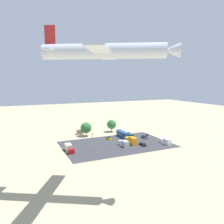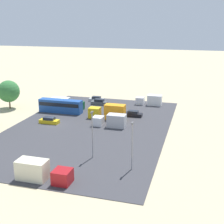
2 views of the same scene
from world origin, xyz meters
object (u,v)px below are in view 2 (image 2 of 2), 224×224
object	(u,v)px
parked_car_0	(133,114)
parked_truck_3	(41,172)
parked_truck_0	(66,104)
parked_truck_4	(111,121)
parked_truck_2	(109,112)
parked_truck_1	(150,100)
parked_car_1	(99,102)
parked_car_3	(49,121)
bus	(61,106)
parked_car_2	(96,99)

from	to	relation	value
parked_car_0	parked_truck_3	distance (m)	35.54
parked_truck_3	parked_truck_0	bearing A→B (deg)	-161.21
parked_truck_0	parked_truck_4	size ratio (longest dim) A/B	1.19
parked_truck_4	parked_truck_2	bearing A→B (deg)	21.38
parked_car_0	parked_truck_1	world-z (taller)	parked_truck_1
parked_truck_0	parked_truck_2	distance (m)	14.71
parked_car_1	parked_car_3	world-z (taller)	parked_car_1
bus	parked_truck_3	distance (m)	35.53
bus	parked_truck_2	world-z (taller)	parked_truck_2
parked_car_1	parked_truck_4	xyz separation A→B (m)	(17.06, 8.43, 0.63)
parked_car_1	parked_truck_4	world-z (taller)	parked_truck_4
parked_truck_2	parked_truck_1	bearing A→B (deg)	-25.53
parked_car_3	parked_truck_1	world-z (taller)	parked_truck_1
parked_car_1	parked_truck_1	size ratio (longest dim) A/B	0.64
parked_car_2	parked_truck_3	size ratio (longest dim) A/B	0.52
parked_car_2	parked_car_1	bearing A→B (deg)	-149.75
parked_car_3	parked_car_1	bearing A→B (deg)	-17.34
parked_car_0	parked_truck_0	size ratio (longest dim) A/B	0.50
parked_truck_1	parked_car_1	bearing A→B (deg)	105.16
parked_car_2	parked_truck_4	bearing A→B (deg)	-153.02
parked_truck_2	parked_truck_0	bearing A→B (deg)	68.58
parked_car_1	bus	bearing A→B (deg)	-35.49
bus	parked_car_0	world-z (taller)	bus
parked_truck_3	parked_truck_4	distance (m)	26.42
parked_car_0	parked_car_2	xyz separation A→B (m)	(-11.80, -13.50, -0.01)
parked_truck_1	parked_truck_4	distance (m)	21.48
parked_truck_2	parked_truck_4	xyz separation A→B (m)	(5.26, 2.06, -0.34)
parked_truck_3	parked_truck_4	size ratio (longest dim) A/B	1.12
parked_car_3	parked_truck_2	distance (m)	14.15
parked_car_0	parked_car_2	bearing A→B (deg)	-131.16
parked_car_3	parked_truck_2	bearing A→B (deg)	-60.19
parked_car_1	parked_truck_1	world-z (taller)	parked_truck_1
bus	parked_car_3	size ratio (longest dim) A/B	2.49
parked_car_3	parked_truck_3	world-z (taller)	parked_truck_3
bus	parked_car_2	xyz separation A→B (m)	(-13.45, 5.06, -1.21)
parked_truck_0	parked_truck_3	bearing A→B (deg)	18.79
bus	parked_truck_3	world-z (taller)	bus
parked_truck_1	parked_truck_0	bearing A→B (deg)	115.71
bus	parked_truck_3	bearing A→B (deg)	20.27
parked_truck_3	parked_car_1	bearing A→B (deg)	-173.13
parked_car_3	parked_truck_3	size ratio (longest dim) A/B	0.54
parked_truck_3	bus	bearing A→B (deg)	-159.73
bus	parked_car_0	xyz separation A→B (m)	(-1.65, 18.56, -1.20)
parked_truck_0	parked_truck_1	xyz separation A→B (m)	(-10.17, 21.12, -0.03)
parked_car_2	parked_truck_4	xyz separation A→B (m)	(20.56, 10.47, 0.71)
parked_truck_1	parked_truck_4	xyz separation A→B (m)	(20.80, -5.36, -0.00)
parked_truck_1	bus	bearing A→B (deg)	123.24
parked_truck_3	parked_truck_2	bearing A→B (deg)	177.89
parked_truck_1	parked_truck_4	size ratio (longest dim) A/B	0.95
parked_truck_1	parked_truck_2	distance (m)	17.23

